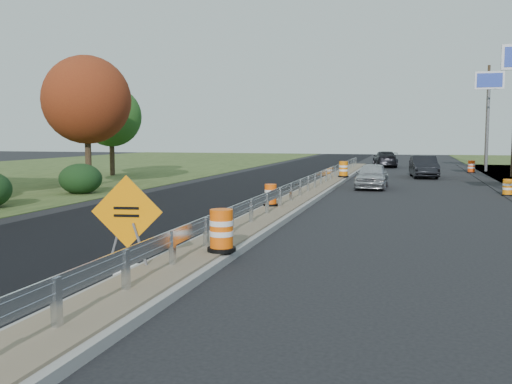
% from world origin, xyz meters
% --- Properties ---
extents(ground, '(140.00, 140.00, 0.00)m').
position_xyz_m(ground, '(0.00, 0.00, 0.00)').
color(ground, black).
rests_on(ground, ground).
extents(milled_overlay, '(7.20, 120.00, 0.01)m').
position_xyz_m(milled_overlay, '(-4.40, 10.00, 0.01)').
color(milled_overlay, black).
rests_on(milled_overlay, ground).
extents(median, '(1.60, 55.00, 0.23)m').
position_xyz_m(median, '(0.00, 8.00, 0.11)').
color(median, gray).
rests_on(median, ground).
extents(guardrail, '(0.10, 46.15, 0.72)m').
position_xyz_m(guardrail, '(0.00, 9.00, 0.73)').
color(guardrail, silver).
rests_on(guardrail, median).
extents(pylon_sign_north, '(2.20, 0.30, 7.90)m').
position_xyz_m(pylon_sign_north, '(10.50, 30.00, 6.48)').
color(pylon_sign_north, slate).
rests_on(pylon_sign_north, ground).
extents(utility_pole_north, '(1.90, 0.26, 9.40)m').
position_xyz_m(utility_pole_north, '(11.50, 39.00, 4.93)').
color(utility_pole_north, '#473523').
rests_on(utility_pole_north, ground).
extents(hedge_north, '(2.09, 2.09, 1.52)m').
position_xyz_m(hedge_north, '(-11.00, 6.00, 0.76)').
color(hedge_north, black).
rests_on(hedge_north, ground).
extents(tree_near_red, '(4.95, 4.95, 7.35)m').
position_xyz_m(tree_near_red, '(-13.00, 10.00, 4.86)').
color(tree_near_red, '#473523').
rests_on(tree_near_red, ground).
extents(tree_near_back, '(4.29, 4.29, 6.37)m').
position_xyz_m(tree_near_back, '(-16.00, 18.00, 4.21)').
color(tree_near_back, '#473523').
rests_on(tree_near_back, ground).
extents(caution_sign, '(1.49, 0.63, 2.08)m').
position_xyz_m(caution_sign, '(-0.90, -8.23, 0.53)').
color(caution_sign, white).
rests_on(caution_sign, ground).
extents(barrel_median_near, '(0.66, 0.66, 0.97)m').
position_xyz_m(barrel_median_near, '(0.55, -6.47, 0.70)').
color(barrel_median_near, black).
rests_on(barrel_median_near, median).
extents(barrel_median_mid, '(0.56, 0.56, 0.82)m').
position_xyz_m(barrel_median_mid, '(-0.39, 2.09, 0.62)').
color(barrel_median_mid, black).
rests_on(barrel_median_mid, median).
extents(barrel_median_far, '(0.69, 0.69, 1.01)m').
position_xyz_m(barrel_median_far, '(0.55, 17.78, 0.71)').
color(barrel_median_far, black).
rests_on(barrel_median_far, median).
extents(barrel_shoulder_near, '(0.54, 0.54, 0.80)m').
position_xyz_m(barrel_shoulder_near, '(9.20, 10.63, 0.38)').
color(barrel_shoulder_near, black).
rests_on(barrel_shoulder_near, ground).
extents(barrel_shoulder_far, '(0.65, 0.65, 0.96)m').
position_xyz_m(barrel_shoulder_far, '(9.20, 27.88, 0.46)').
color(barrel_shoulder_far, black).
rests_on(barrel_shoulder_far, ground).
extents(car_silver, '(1.72, 4.13, 1.40)m').
position_xyz_m(car_silver, '(2.68, 12.84, 0.70)').
color(car_silver, silver).
rests_on(car_silver, ground).
extents(car_dark_mid, '(2.03, 4.69, 1.50)m').
position_xyz_m(car_dark_mid, '(5.55, 21.95, 0.75)').
color(car_dark_mid, black).
rests_on(car_dark_mid, ground).
extents(car_dark_far, '(2.60, 5.18, 1.44)m').
position_xyz_m(car_dark_far, '(2.41, 34.56, 0.72)').
color(car_dark_far, black).
rests_on(car_dark_far, ground).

